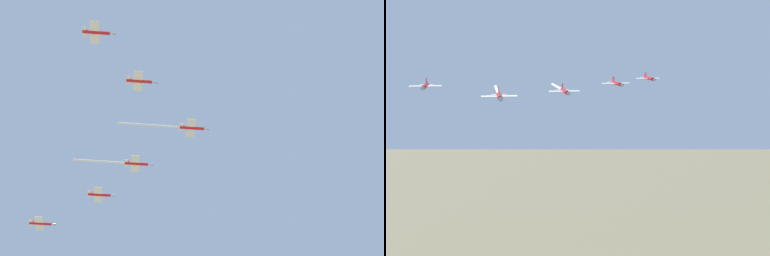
{
  "view_description": "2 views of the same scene",
  "coord_description": "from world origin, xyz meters",
  "views": [
    {
      "loc": [
        -39.37,
        -99.08,
        2.78
      ],
      "look_at": [
        3.59,
        12.03,
        180.65
      ],
      "focal_mm": 50.25,
      "sensor_mm": 36.0,
      "label": 1
    },
    {
      "loc": [
        128.06,
        -29.57,
        193.45
      ],
      "look_at": [
        15.31,
        27.04,
        173.63
      ],
      "focal_mm": 51.41,
      "sensor_mm": 36.0,
      "label": 2
    }
  ],
  "objects": [
    {
      "name": "jet_port_inner",
      "position": [
        -17.27,
        38.04,
        179.66
      ],
      "size": [
        32.09,
        12.29,
        2.53
      ],
      "rotation": [
        0.0,
        0.0,
        4.42
      ],
      "color": "red"
    },
    {
      "name": "jet_port_outer",
      "position": [
        -21.22,
        59.04,
        180.51
      ],
      "size": [
        12.18,
        9.24,
        2.53
      ],
      "rotation": [
        0.0,
        0.0,
        4.42
      ],
      "color": "red"
    },
    {
      "name": "jet_lead",
      "position": [
        -3.22,
        14.05,
        180.66
      ],
      "size": [
        35.51,
        13.3,
        2.53
      ],
      "rotation": [
        0.0,
        0.0,
        4.42
      ],
      "color": "red"
    },
    {
      "name": "jet_starboard_outer",
      "position": [
        -42.81,
        -13.9,
        180.82
      ],
      "size": [
        12.18,
        9.24,
        2.53
      ],
      "rotation": [
        0.0,
        0.0,
        4.42
      ],
      "color": "red"
    },
    {
      "name": "jet_center_rear",
      "position": [
        -41.51,
        84.88,
        180.13
      ],
      "size": [
        12.18,
        9.24,
        2.53
      ],
      "rotation": [
        0.0,
        0.0,
        4.42
      ],
      "color": "red"
    },
    {
      "name": "jet_starboard_inner",
      "position": [
        -22.28,
        -0.14,
        181.66
      ],
      "size": [
        12.18,
        9.24,
        2.53
      ],
      "rotation": [
        0.0,
        0.0,
        4.42
      ],
      "color": "red"
    }
  ]
}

